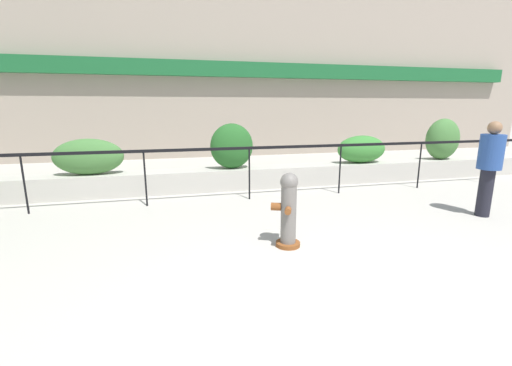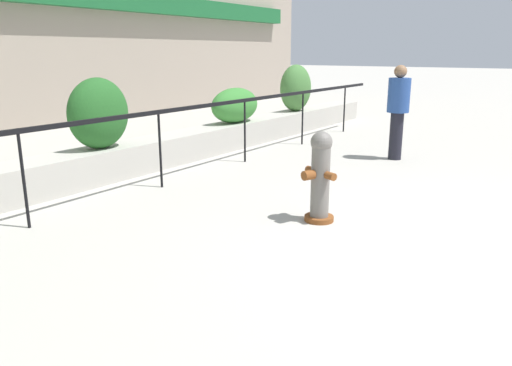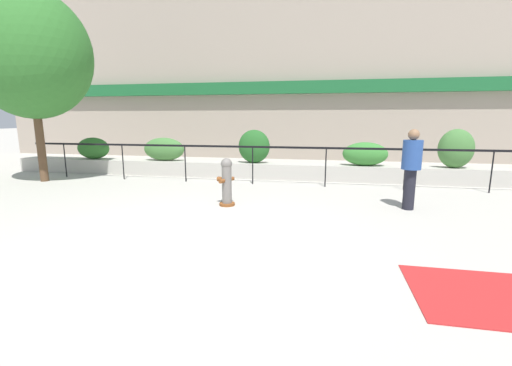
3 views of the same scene
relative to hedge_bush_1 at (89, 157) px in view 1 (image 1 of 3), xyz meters
The scene contains 10 objects.
ground_plane 6.94m from the hedge_bush_1, 60.62° to the right, with size 120.00×120.00×0.00m, color #B2ADA3.
building_facade 7.53m from the hedge_bush_1, 60.56° to the left, with size 30.00×1.36×8.00m.
planter_wall_low 3.44m from the hedge_bush_1, ahead, with size 18.00×0.70×0.50m, color #B7B2A8.
fence_railing_segment 3.55m from the hedge_bush_1, 18.04° to the right, with size 15.00×0.05×1.15m.
hedge_bush_1 is the anchor object (origin of this frame).
hedge_bush_2 3.20m from the hedge_bush_1, ahead, with size 1.04×0.65×1.09m, color #235B23.
hedge_bush_3 6.71m from the hedge_bush_1, ahead, with size 1.37×0.66×0.73m, color #387F33.
hedge_bush_4 9.27m from the hedge_bush_1, ahead, with size 0.99×0.69×1.15m, color #427538.
fire_hydrant 5.02m from the hedge_bush_1, 48.34° to the right, with size 0.48×0.47×1.08m.
pedestrian 8.00m from the hedge_bush_1, 24.30° to the right, with size 0.46×0.46×1.73m.
Camera 1 is at (-1.63, -2.14, 1.98)m, focal length 24.00 mm.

